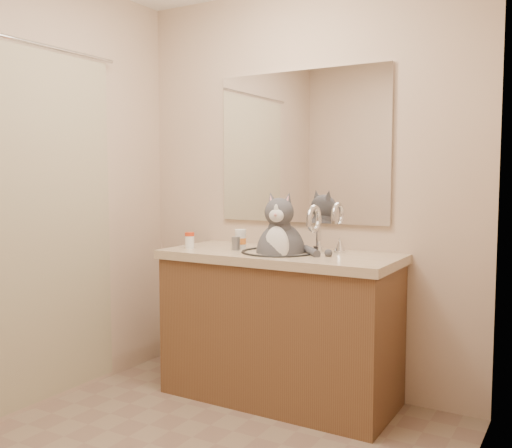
{
  "coord_description": "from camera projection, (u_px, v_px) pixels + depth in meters",
  "views": [
    {
      "loc": [
        1.49,
        -1.86,
        1.28
      ],
      "look_at": [
        0.03,
        0.65,
        1.03
      ],
      "focal_mm": 40.0,
      "sensor_mm": 36.0,
      "label": 1
    }
  ],
  "objects": [
    {
      "name": "room",
      "position": [
        171.0,
        195.0,
        2.36
      ],
      "size": [
        2.22,
        2.52,
        2.42
      ],
      "color": "#86725C",
      "rests_on": "ground"
    },
    {
      "name": "grey_canister",
      "position": [
        236.0,
        243.0,
        3.3
      ],
      "size": [
        0.06,
        0.06,
        0.08
      ],
      "rotation": [
        0.0,
        0.0,
        0.35
      ],
      "color": "slate",
      "rests_on": "vanity"
    },
    {
      "name": "vanity",
      "position": [
        280.0,
        323.0,
        3.25
      ],
      "size": [
        1.34,
        0.59,
        1.12
      ],
      "color": "brown",
      "rests_on": "ground"
    },
    {
      "name": "cat",
      "position": [
        281.0,
        249.0,
        3.19
      ],
      "size": [
        0.45,
        0.36,
        0.55
      ],
      "rotation": [
        0.0,
        0.0,
        0.25
      ],
      "color": "#434348",
      "rests_on": "vanity"
    },
    {
      "name": "shower_curtain",
      "position": [
        26.0,
        223.0,
        2.98
      ],
      "size": [
        0.02,
        1.3,
        1.93
      ],
      "color": "#B8AF8B",
      "rests_on": "ground"
    },
    {
      "name": "mirror",
      "position": [
        301.0,
        147.0,
        3.4
      ],
      "size": [
        1.1,
        0.02,
        0.9
      ],
      "primitive_type": "cube",
      "color": "white",
      "rests_on": "room"
    },
    {
      "name": "pill_bottle_redcap",
      "position": [
        190.0,
        240.0,
        3.37
      ],
      "size": [
        0.07,
        0.07,
        0.1
      ],
      "rotation": [
        0.0,
        0.0,
        0.26
      ],
      "color": "white",
      "rests_on": "vanity"
    },
    {
      "name": "pill_bottle_orange",
      "position": [
        240.0,
        239.0,
        3.36
      ],
      "size": [
        0.08,
        0.08,
        0.11
      ],
      "rotation": [
        0.0,
        0.0,
        0.29
      ],
      "color": "white",
      "rests_on": "vanity"
    }
  ]
}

